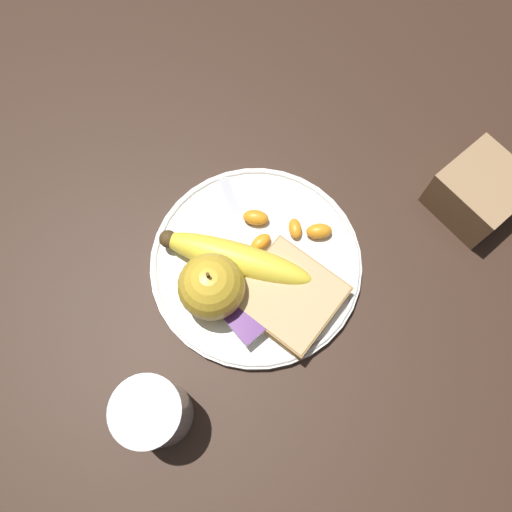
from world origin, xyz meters
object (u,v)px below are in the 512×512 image
object	(u,v)px
apple	(209,284)
condiment_caddy	(478,192)
banana	(234,258)
jam_packet	(246,325)
juice_glass	(155,413)
bread_slice	(292,294)
plate	(256,263)
fork	(251,257)

from	to	relation	value
apple	condiment_caddy	world-z (taller)	apple
apple	banana	size ratio (longest dim) A/B	0.49
banana	jam_packet	distance (m)	0.08
apple	condiment_caddy	bearing A→B (deg)	-109.72
jam_packet	juice_glass	bearing A→B (deg)	95.65
juice_glass	apple	xyz separation A→B (m)	(0.07, -0.12, 0.01)
banana	condiment_caddy	distance (m)	0.30
banana	jam_packet	size ratio (longest dim) A/B	4.33
juice_glass	banana	world-z (taller)	juice_glass
bread_slice	jam_packet	bearing A→B (deg)	83.70
plate	bread_slice	size ratio (longest dim) A/B	2.05
juice_glass	apple	world-z (taller)	apple
apple	banana	xyz separation A→B (m)	(0.01, -0.04, -0.02)
plate	apple	world-z (taller)	apple
apple	bread_slice	world-z (taller)	apple
juice_glass	condiment_caddy	world-z (taller)	juice_glass
plate	jam_packet	distance (m)	0.08
plate	jam_packet	size ratio (longest dim) A/B	6.32
condiment_caddy	fork	bearing A→B (deg)	65.50
bread_slice	condiment_caddy	world-z (taller)	condiment_caddy
juice_glass	apple	distance (m)	0.14
condiment_caddy	apple	bearing A→B (deg)	70.28
plate	apple	distance (m)	0.07
fork	jam_packet	distance (m)	0.08
fork	banana	bearing A→B (deg)	-88.21
plate	fork	xyz separation A→B (m)	(0.01, 0.00, 0.01)
apple	bread_slice	bearing A→B (deg)	-133.58
condiment_caddy	jam_packet	bearing A→B (deg)	79.54
juice_glass	fork	size ratio (longest dim) A/B	0.52
plate	banana	size ratio (longest dim) A/B	1.46
juice_glass	banana	distance (m)	0.18
banana	condiment_caddy	size ratio (longest dim) A/B	1.94
plate	condiment_caddy	size ratio (longest dim) A/B	2.83
plate	juice_glass	bearing A→B (deg)	108.98
juice_glass	banana	xyz separation A→B (m)	(0.08, -0.17, -0.01)
banana	bread_slice	bearing A→B (deg)	-162.15
bread_slice	fork	distance (m)	0.07
banana	plate	bearing A→B (deg)	-124.86
jam_packet	banana	bearing A→B (deg)	-29.68
apple	condiment_caddy	distance (m)	0.33
juice_glass	apple	bearing A→B (deg)	-61.03
jam_packet	condiment_caddy	distance (m)	0.31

